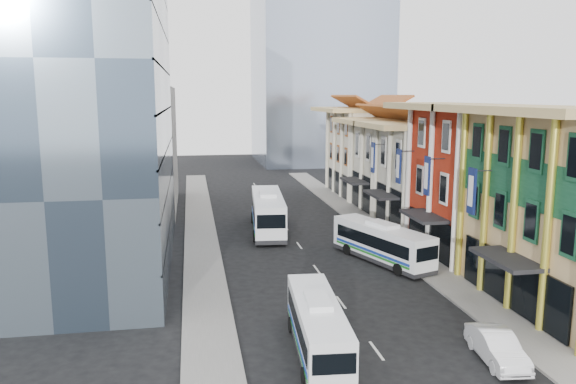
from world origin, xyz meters
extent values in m
plane|color=black|center=(0.00, 0.00, 0.00)|extent=(200.00, 200.00, 0.00)
cube|color=slate|center=(8.50, 22.00, 0.07)|extent=(3.00, 90.00, 0.15)
cube|color=slate|center=(-8.50, 22.00, 0.07)|extent=(3.00, 90.00, 0.15)
cube|color=#AF2A13|center=(14.00, 17.00, 6.00)|extent=(8.00, 10.00, 12.00)
cube|color=beige|center=(14.00, 26.50, 5.00)|extent=(8.00, 9.00, 10.00)
cube|color=beige|center=(14.00, 35.50, 5.00)|extent=(8.00, 9.00, 10.00)
cube|color=beige|center=(14.00, 46.00, 5.50)|extent=(8.00, 12.00, 11.00)
cube|color=#3F5063|center=(-17.00, 19.00, 15.00)|extent=(12.00, 26.00, 30.00)
cube|color=gray|center=(-16.00, 42.00, 7.00)|extent=(10.00, 18.00, 14.00)
imported|color=silver|center=(5.50, -1.15, 0.77)|extent=(2.10, 4.79, 1.53)
camera|label=1|loc=(-9.23, -25.11, 13.10)|focal=35.00mm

